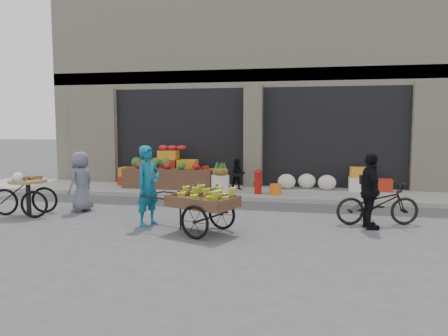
% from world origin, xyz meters
% --- Properties ---
extents(ground, '(80.00, 80.00, 0.00)m').
position_xyz_m(ground, '(0.00, 0.00, 0.00)').
color(ground, '#424244').
rests_on(ground, ground).
extents(sidewalk, '(18.00, 2.20, 0.12)m').
position_xyz_m(sidewalk, '(0.00, 4.10, 0.06)').
color(sidewalk, gray).
rests_on(sidewalk, ground).
extents(building, '(14.00, 6.45, 7.00)m').
position_xyz_m(building, '(0.00, 8.03, 3.37)').
color(building, beige).
rests_on(building, ground).
extents(fruit_display, '(3.10, 1.12, 1.24)m').
position_xyz_m(fruit_display, '(-2.48, 4.38, 0.67)').
color(fruit_display, '#AB2917').
rests_on(fruit_display, sidewalk).
extents(pineapple_bin, '(0.52, 0.52, 0.50)m').
position_xyz_m(pineapple_bin, '(-0.75, 3.60, 0.37)').
color(pineapple_bin, silver).
rests_on(pineapple_bin, sidewalk).
extents(fire_hydrant, '(0.22, 0.22, 0.71)m').
position_xyz_m(fire_hydrant, '(0.35, 3.55, 0.50)').
color(fire_hydrant, '#A5140F').
rests_on(fire_hydrant, sidewalk).
extents(orange_bucket, '(0.32, 0.32, 0.30)m').
position_xyz_m(orange_bucket, '(0.85, 3.50, 0.27)').
color(orange_bucket, orange).
rests_on(orange_bucket, sidewalk).
extents(right_bay_goods, '(3.35, 0.60, 0.70)m').
position_xyz_m(right_bay_goods, '(2.61, 4.70, 0.41)').
color(right_bay_goods, silver).
rests_on(right_bay_goods, sidewalk).
extents(seated_person, '(0.51, 0.43, 0.93)m').
position_xyz_m(seated_person, '(-0.35, 4.20, 0.58)').
color(seated_person, black).
rests_on(seated_person, sidewalk).
extents(banana_cart, '(2.29, 1.54, 0.89)m').
position_xyz_m(banana_cart, '(-0.22, -0.55, 0.65)').
color(banana_cart, brown).
rests_on(banana_cart, ground).
extents(vendor_woman, '(0.59, 0.71, 1.66)m').
position_xyz_m(vendor_woman, '(-1.45, -0.17, 0.83)').
color(vendor_woman, '#105F7F').
rests_on(vendor_woman, ground).
extents(tricycle_cart, '(1.46, 0.99, 0.95)m').
position_xyz_m(tricycle_cart, '(-4.51, 0.17, 0.57)').
color(tricycle_cart, '#9E7F51').
rests_on(tricycle_cart, ground).
extents(vendor_grey, '(0.61, 0.79, 1.44)m').
position_xyz_m(vendor_grey, '(-3.56, 0.86, 0.72)').
color(vendor_grey, slate).
rests_on(vendor_grey, ground).
extents(bicycle, '(1.80, 0.95, 0.90)m').
position_xyz_m(bicycle, '(3.21, 0.87, 0.45)').
color(bicycle, black).
rests_on(bicycle, ground).
extents(cyclist, '(0.56, 0.96, 1.53)m').
position_xyz_m(cyclist, '(3.01, 0.47, 0.77)').
color(cyclist, black).
rests_on(cyclist, ground).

